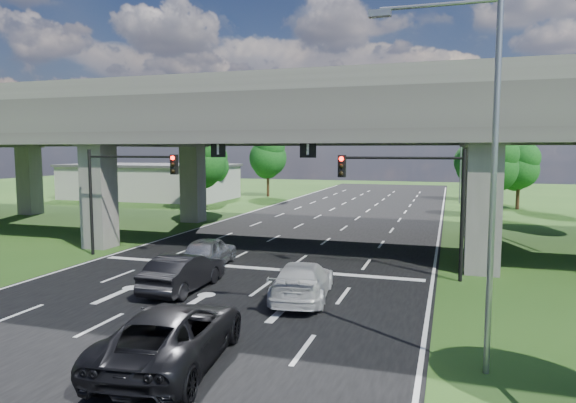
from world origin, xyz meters
The scene contains 19 objects.
ground centered at (0.00, 0.00, 0.00)m, with size 160.00×160.00×0.00m, color #214315.
road centered at (0.00, 10.00, 0.01)m, with size 18.00×120.00×0.03m, color black.
overpass centered at (0.00, 12.00, 7.92)m, with size 80.00×15.00×10.00m.
warehouse centered at (-26.00, 35.00, 2.00)m, with size 20.00×10.00×4.00m, color #9E9E99.
signal_right centered at (7.82, 3.94, 4.19)m, with size 5.76×0.54×6.00m.
signal_left centered at (-7.82, 3.94, 4.19)m, with size 5.76×0.54×6.00m.
streetlight_near centered at (10.10, -6.00, 5.85)m, with size 3.38×0.25×10.00m.
streetlight_far centered at (10.10, 24.00, 5.85)m, with size 3.38×0.25×10.00m.
streetlight_beyond centered at (10.10, 40.00, 5.85)m, with size 3.38×0.25×10.00m.
tree_left_near centered at (-13.95, 26.00, 4.82)m, with size 4.50×4.50×7.80m.
tree_left_mid centered at (-16.95, 34.00, 4.17)m, with size 3.91×3.90×6.76m.
tree_left_far centered at (-12.95, 42.00, 5.14)m, with size 4.80×4.80×8.32m.
tree_right_near centered at (13.05, 28.00, 4.50)m, with size 4.20×4.20×7.28m.
tree_right_mid centered at (16.05, 36.00, 4.17)m, with size 3.91×3.90×6.76m.
tree_right_far centered at (12.05, 44.00, 4.82)m, with size 4.50×4.50×7.80m.
car_silver centered at (-2.16, 3.00, 0.81)m, with size 1.84×4.58×1.56m, color #ACAFB4.
car_dark centered at (-1.23, -1.29, 0.82)m, with size 1.67×4.78×1.57m, color black.
car_white centered at (3.94, -1.00, 0.78)m, with size 2.09×5.15×1.49m, color silver.
car_trailing centered at (2.22, -8.07, 0.86)m, with size 2.75×5.96×1.66m, color black.
Camera 1 is at (9.43, -20.23, 5.96)m, focal length 32.00 mm.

